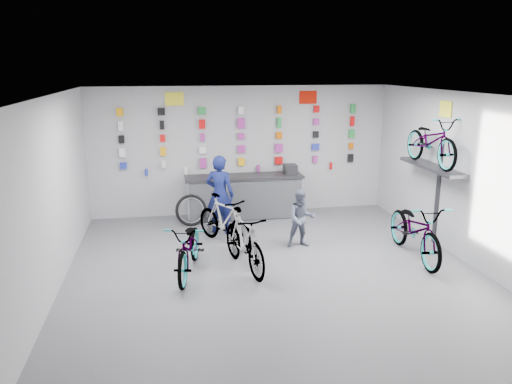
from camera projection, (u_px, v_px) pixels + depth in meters
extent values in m
plane|color=#525257|center=(278.00, 279.00, 8.28)|extent=(8.00, 8.00, 0.00)
plane|color=white|center=(280.00, 96.00, 7.54)|extent=(8.00, 8.00, 0.00)
plane|color=#B4B4B6|center=(241.00, 151.00, 11.73)|extent=(7.00, 0.00, 7.00)
plane|color=#B4B4B6|center=(388.00, 309.00, 4.10)|extent=(7.00, 0.00, 7.00)
plane|color=#B4B4B6|center=(46.00, 202.00, 7.30)|extent=(0.00, 8.00, 8.00)
plane|color=#B4B4B6|center=(478.00, 183.00, 8.52)|extent=(0.00, 8.00, 8.00)
cube|color=black|center=(244.00, 199.00, 11.56)|extent=(2.60, 0.60, 0.90)
cube|color=silver|center=(246.00, 201.00, 11.26)|extent=(2.60, 0.02, 0.90)
cube|color=silver|center=(188.00, 204.00, 11.04)|extent=(0.04, 0.04, 0.96)
cube|color=silver|center=(302.00, 198.00, 11.49)|extent=(0.04, 0.04, 0.96)
cube|color=black|center=(244.00, 177.00, 11.43)|extent=(2.70, 0.66, 0.06)
cube|color=#2332B0|center=(123.00, 166.00, 11.25)|extent=(0.15, 0.06, 0.14)
cube|color=white|center=(164.00, 164.00, 11.41)|extent=(0.09, 0.06, 0.17)
cube|color=#AA2A91|center=(203.00, 163.00, 11.56)|extent=(0.15, 0.06, 0.22)
cube|color=#FFAC0C|center=(241.00, 162.00, 11.72)|extent=(0.15, 0.06, 0.18)
cube|color=red|center=(279.00, 160.00, 11.88)|extent=(0.18, 0.06, 0.17)
cube|color=#AA2A91|center=(315.00, 159.00, 12.03)|extent=(0.11, 0.06, 0.16)
cube|color=black|center=(350.00, 158.00, 12.19)|extent=(0.13, 0.06, 0.19)
cube|color=white|center=(122.00, 153.00, 11.18)|extent=(0.14, 0.06, 0.20)
cube|color=#FFAC0C|center=(163.00, 151.00, 11.33)|extent=(0.13, 0.06, 0.19)
cube|color=white|center=(203.00, 150.00, 11.49)|extent=(0.16, 0.06, 0.14)
cube|color=#AA2A91|center=(241.00, 149.00, 11.65)|extent=(0.17, 0.06, 0.17)
cube|color=#AA2A91|center=(279.00, 148.00, 11.80)|extent=(0.17, 0.06, 0.20)
cube|color=#2332B0|center=(315.00, 147.00, 11.96)|extent=(0.18, 0.06, 0.15)
cube|color=#DC5D00|center=(351.00, 146.00, 12.12)|extent=(0.10, 0.06, 0.14)
cube|color=black|center=(122.00, 139.00, 11.10)|extent=(0.12, 0.06, 0.17)
cube|color=red|center=(163.00, 138.00, 11.26)|extent=(0.11, 0.06, 0.16)
cube|color=#AA2A91|center=(202.00, 137.00, 11.42)|extent=(0.10, 0.06, 0.18)
cube|color=#AA2A91|center=(241.00, 136.00, 11.57)|extent=(0.13, 0.06, 0.14)
cube|color=#DC5D00|center=(279.00, 135.00, 11.73)|extent=(0.13, 0.06, 0.15)
cube|color=black|center=(316.00, 134.00, 11.89)|extent=(0.13, 0.06, 0.15)
cube|color=green|center=(352.00, 134.00, 12.04)|extent=(0.14, 0.06, 0.20)
cube|color=white|center=(121.00, 126.00, 11.03)|extent=(0.10, 0.06, 0.21)
cube|color=black|center=(162.00, 125.00, 11.18)|extent=(0.10, 0.06, 0.19)
cube|color=red|center=(202.00, 124.00, 11.34)|extent=(0.14, 0.06, 0.21)
cube|color=#AA2A91|center=(241.00, 123.00, 11.50)|extent=(0.16, 0.06, 0.24)
cube|color=green|center=(279.00, 123.00, 11.66)|extent=(0.09, 0.06, 0.24)
cube|color=#AA2A91|center=(316.00, 122.00, 11.81)|extent=(0.14, 0.06, 0.15)
cube|color=red|center=(352.00, 121.00, 11.97)|extent=(0.10, 0.06, 0.23)
cube|color=#FFAC0C|center=(120.00, 112.00, 10.95)|extent=(0.14, 0.06, 0.18)
cube|color=black|center=(161.00, 111.00, 11.11)|extent=(0.16, 0.06, 0.17)
cube|color=green|center=(202.00, 111.00, 11.27)|extent=(0.17, 0.06, 0.16)
cube|color=white|center=(241.00, 110.00, 11.42)|extent=(0.13, 0.06, 0.17)
cube|color=#DC5D00|center=(279.00, 110.00, 11.58)|extent=(0.09, 0.06, 0.18)
cube|color=red|center=(317.00, 109.00, 11.74)|extent=(0.13, 0.06, 0.16)
cube|color=green|center=(353.00, 108.00, 11.90)|extent=(0.11, 0.06, 0.21)
cylinder|color=#2332B0|center=(146.00, 172.00, 11.36)|extent=(0.07, 0.07, 0.16)
cylinder|color=white|center=(186.00, 171.00, 11.52)|extent=(0.07, 0.07, 0.16)
cylinder|color=#AA2A91|center=(258.00, 168.00, 11.81)|extent=(0.07, 0.07, 0.16)
cylinder|color=#2332B0|center=(295.00, 167.00, 11.97)|extent=(0.07, 0.07, 0.16)
cylinder|color=red|center=(331.00, 166.00, 12.13)|extent=(0.07, 0.07, 0.16)
cube|color=#333338|center=(432.00, 167.00, 9.62)|extent=(0.38, 1.90, 0.06)
cube|color=#333338|center=(438.00, 194.00, 9.79)|extent=(0.04, 0.10, 2.00)
cube|color=#FFF831|center=(174.00, 99.00, 11.14)|extent=(0.42, 0.02, 0.30)
cube|color=red|center=(308.00, 97.00, 11.68)|extent=(0.42, 0.02, 0.30)
cube|color=#FFF831|center=(446.00, 109.00, 9.38)|extent=(0.02, 0.40, 0.30)
imported|color=gray|center=(190.00, 247.00, 8.40)|extent=(1.01, 1.91, 0.95)
imported|color=gray|center=(244.00, 241.00, 8.55)|extent=(0.87, 1.81, 1.05)
imported|color=gray|center=(415.00, 229.00, 9.10)|extent=(0.84, 2.11, 1.09)
imported|color=gray|center=(224.00, 220.00, 9.78)|extent=(1.25, 1.65, 0.99)
imported|color=gray|center=(432.00, 141.00, 9.49)|extent=(0.63, 1.80, 0.95)
imported|color=#10174C|center=(220.00, 195.00, 10.40)|extent=(0.72, 0.64, 1.67)
imported|color=#51586C|center=(301.00, 218.00, 9.64)|extent=(0.58, 0.46, 1.15)
torus|color=black|center=(191.00, 210.00, 11.00)|extent=(0.73, 0.33, 0.71)
torus|color=silver|center=(191.00, 210.00, 11.00)|extent=(0.59, 0.24, 0.57)
cube|color=black|center=(290.00, 169.00, 11.58)|extent=(0.30, 0.32, 0.22)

